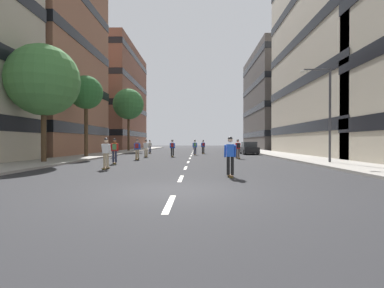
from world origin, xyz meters
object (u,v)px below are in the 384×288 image
at_px(skater_0, 106,152).
at_px(skater_3, 230,155).
at_px(skater_2, 137,148).
at_px(street_tree_far, 128,104).
at_px(parked_car_near, 249,149).
at_px(skater_4, 238,148).
at_px(street_tree_near, 86,93).
at_px(skater_1, 195,146).
at_px(skater_6, 172,147).
at_px(street_tree_mid, 43,80).
at_px(streetlamp_right, 325,104).
at_px(skater_9, 203,146).
at_px(skater_7, 115,149).
at_px(skater_10, 150,146).
at_px(skater_5, 146,147).
at_px(skater_8, 115,147).

xyz_separation_m(skater_0, skater_3, (6.61, -3.61, 0.00)).
bearing_deg(skater_2, street_tree_far, 105.18).
distance_m(parked_car_near, skater_4, 9.90).
bearing_deg(skater_2, skater_3, -61.47).
distance_m(street_tree_near, skater_1, 13.26).
xyz_separation_m(skater_1, skater_6, (-2.27, -4.43, 0.00)).
bearing_deg(skater_0, street_tree_far, 100.93).
relative_size(street_tree_mid, skater_4, 4.66).
distance_m(street_tree_far, skater_3, 36.23).
height_order(street_tree_near, skater_2, street_tree_near).
bearing_deg(street_tree_near, skater_3, -51.78).
xyz_separation_m(skater_0, skater_4, (8.87, 10.34, 0.03)).
relative_size(streetlamp_right, skater_9, 3.65).
height_order(skater_3, skater_7, same).
height_order(skater_4, skater_10, same).
distance_m(street_tree_mid, skater_10, 19.66).
distance_m(skater_4, skater_10, 15.90).
height_order(parked_car_near, skater_4, skater_4).
height_order(skater_1, skater_3, same).
relative_size(skater_6, skater_10, 1.00).
relative_size(skater_3, skater_4, 1.00).
bearing_deg(skater_4, skater_5, 164.03).
bearing_deg(parked_car_near, skater_10, 167.72).
xyz_separation_m(skater_0, skater_2, (0.01, 8.54, 0.03)).
height_order(street_tree_mid, skater_6, street_tree_mid).
height_order(street_tree_mid, street_tree_far, street_tree_far).
distance_m(skater_3, skater_7, 10.54).
bearing_deg(street_tree_far, skater_3, -69.68).
xyz_separation_m(skater_2, skater_3, (6.60, -12.15, -0.03)).
distance_m(skater_1, skater_8, 9.87).
distance_m(street_tree_near, skater_5, 7.89).
xyz_separation_m(street_tree_far, skater_9, (11.68, -8.39, -6.46)).
distance_m(street_tree_mid, skater_2, 8.74).
bearing_deg(skater_2, skater_9, 65.37).
height_order(street_tree_far, skater_0, street_tree_far).
xyz_separation_m(skater_4, skater_10, (-10.07, 12.30, 0.00)).
xyz_separation_m(skater_7, skater_9, (6.58, 17.41, 0.00)).
distance_m(skater_2, skater_8, 4.44).
relative_size(skater_0, skater_2, 1.00).
distance_m(skater_1, skater_10, 7.65).
relative_size(street_tree_mid, skater_7, 4.66).
relative_size(parked_car_near, skater_8, 2.47).
distance_m(parked_car_near, skater_0, 22.98).
distance_m(street_tree_near, skater_9, 15.86).
xyz_separation_m(street_tree_far, streetlamp_right, (19.71, -25.89, -3.34)).
distance_m(skater_0, skater_5, 12.88).
bearing_deg(skater_6, skater_0, -100.85).
bearing_deg(street_tree_near, skater_10, 66.61).
bearing_deg(skater_8, skater_5, 18.81).
bearing_deg(skater_8, skater_10, 81.05).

